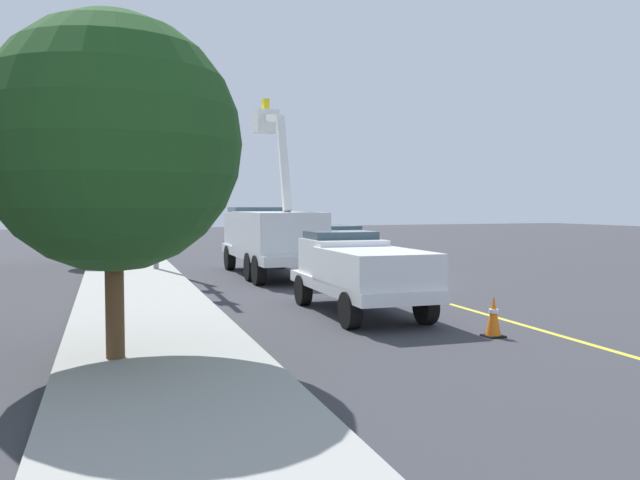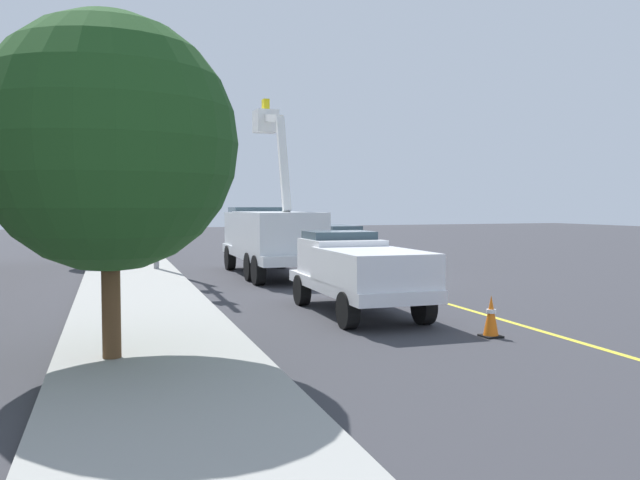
% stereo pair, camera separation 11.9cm
% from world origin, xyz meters
% --- Properties ---
extents(ground, '(120.00, 120.00, 0.00)m').
position_xyz_m(ground, '(0.00, 0.00, 0.00)').
color(ground, '#38383D').
extents(sidewalk_far_side, '(60.10, 6.59, 0.12)m').
position_xyz_m(sidewalk_far_side, '(0.41, 8.20, 0.06)').
color(sidewalk_far_side, '#9E9E99').
rests_on(sidewalk_far_side, ground).
extents(lane_centre_stripe, '(49.95, 2.65, 0.01)m').
position_xyz_m(lane_centre_stripe, '(0.00, 0.00, 0.00)').
color(lane_centre_stripe, yellow).
rests_on(lane_centre_stripe, ground).
extents(utility_bucket_truck, '(8.31, 2.92, 7.11)m').
position_xyz_m(utility_bucket_truck, '(2.49, 2.90, 1.62)').
color(utility_bucket_truck, silver).
rests_on(utility_bucket_truck, ground).
extents(service_pickup_truck, '(5.70, 2.41, 2.06)m').
position_xyz_m(service_pickup_truck, '(-7.17, 3.39, 1.12)').
color(service_pickup_truck, white).
rests_on(service_pickup_truck, ground).
extents(passing_minivan, '(4.89, 2.14, 1.69)m').
position_xyz_m(passing_minivan, '(10.34, -3.17, 0.97)').
color(passing_minivan, silver).
rests_on(passing_minivan, ground).
extents(traffic_cone_leading, '(0.40, 0.40, 0.89)m').
position_xyz_m(traffic_cone_leading, '(-10.83, 1.95, 0.44)').
color(traffic_cone_leading, black).
rests_on(traffic_cone_leading, ground).
extents(traffic_cone_mid_front, '(0.40, 0.40, 0.84)m').
position_xyz_m(traffic_cone_mid_front, '(-4.99, 1.12, 0.41)').
color(traffic_cone_mid_front, black).
rests_on(traffic_cone_mid_front, ground).
extents(traffic_cone_mid_rear, '(0.40, 0.40, 0.70)m').
position_xyz_m(traffic_cone_mid_rear, '(0.81, 1.04, 0.34)').
color(traffic_cone_mid_rear, black).
rests_on(traffic_cone_mid_rear, ground).
extents(traffic_cone_trailing, '(0.40, 0.40, 0.71)m').
position_xyz_m(traffic_cone_trailing, '(6.42, 1.06, 0.35)').
color(traffic_cone_trailing, black).
rests_on(traffic_cone_trailing, ground).
extents(traffic_signal_mast, '(6.48, 0.69, 7.70)m').
position_xyz_m(traffic_signal_mast, '(3.80, 7.02, 5.12)').
color(traffic_signal_mast, gray).
rests_on(traffic_signal_mast, ground).
extents(street_tree_left, '(4.43, 4.43, 6.06)m').
position_xyz_m(street_tree_left, '(-10.50, 9.56, 3.83)').
color(street_tree_left, brown).
rests_on(street_tree_left, ground).
extents(street_tree_right, '(2.87, 2.87, 5.27)m').
position_xyz_m(street_tree_right, '(9.89, 9.56, 3.80)').
color(street_tree_right, brown).
rests_on(street_tree_right, ground).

